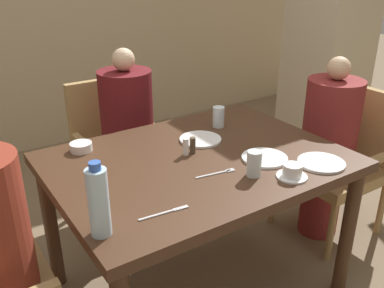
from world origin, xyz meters
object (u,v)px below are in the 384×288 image
object	(u,v)px
chair_right_side	(341,156)
plate_main_right	(265,158)
diner_in_right_chair	(328,148)
water_bottle	(98,202)
plate_dessert_center	(200,139)
bowl_small	(81,147)
diner_in_far_chair	(128,139)
plate_main_left	(321,163)
glass_tall_near	(219,117)
chair_far_side	(120,145)
teacup_with_saucer	(292,172)
glass_tall_mid	(254,164)

from	to	relation	value
chair_right_side	plate_main_right	xyz separation A→B (m)	(-0.83, -0.19, 0.28)
diner_in_right_chair	water_bottle	xyz separation A→B (m)	(-1.55, -0.31, 0.31)
plate_dessert_center	bowl_small	size ratio (longest dim) A/B	2.00
diner_in_right_chair	water_bottle	bearing A→B (deg)	-168.52
diner_in_far_chair	water_bottle	xyz separation A→B (m)	(-0.61, -1.08, 0.30)
plate_main_left	plate_main_right	world-z (taller)	same
plate_dessert_center	glass_tall_near	xyz separation A→B (m)	(0.19, 0.11, 0.05)
chair_far_side	diner_in_right_chair	world-z (taller)	diner_in_right_chair
water_bottle	glass_tall_near	distance (m)	1.09
chair_right_side	teacup_with_saucer	distance (m)	0.99
plate_main_right	teacup_with_saucer	xyz separation A→B (m)	(-0.02, -0.20, 0.02)
diner_in_far_chair	plate_main_right	distance (m)	1.00
plate_main_right	bowl_small	world-z (taller)	bowl_small
diner_in_far_chair	diner_in_right_chair	size ratio (longest dim) A/B	1.02
teacup_with_saucer	glass_tall_near	bearing A→B (deg)	81.88
chair_far_side	plate_main_right	size ratio (longest dim) A/B	4.23
chair_far_side	bowl_small	xyz separation A→B (m)	(-0.43, -0.54, 0.29)
plate_dessert_center	teacup_with_saucer	distance (m)	0.55
diner_in_far_chair	plate_main_left	world-z (taller)	diner_in_far_chair
teacup_with_saucer	chair_far_side	bearing A→B (deg)	99.79
chair_right_side	plate_main_left	size ratio (longest dim) A/B	4.23
teacup_with_saucer	diner_in_far_chair	bearing A→B (deg)	100.98
glass_tall_near	glass_tall_mid	xyz separation A→B (m)	(-0.22, -0.54, 0.00)
diner_in_right_chair	teacup_with_saucer	bearing A→B (deg)	-151.81
plate_dessert_center	water_bottle	world-z (taller)	water_bottle
plate_main_right	chair_far_side	bearing A→B (deg)	102.71
chair_right_side	teacup_with_saucer	world-z (taller)	chair_right_side
chair_right_side	water_bottle	distance (m)	1.76
diner_in_far_chair	teacup_with_saucer	size ratio (longest dim) A/B	8.67
chair_right_side	plate_main_right	bearing A→B (deg)	-167.38
diner_in_far_chair	diner_in_right_chair	world-z (taller)	diner_in_far_chair
water_bottle	diner_in_far_chair	bearing A→B (deg)	60.58
chair_far_side	plate_dessert_center	size ratio (longest dim) A/B	4.23
plate_main_left	bowl_small	distance (m)	1.13
bowl_small	water_bottle	xyz separation A→B (m)	(-0.18, -0.69, 0.11)
chair_far_side	glass_tall_near	world-z (taller)	chair_far_side
teacup_with_saucer	glass_tall_near	xyz separation A→B (m)	(0.09, 0.65, 0.03)
diner_in_right_chair	glass_tall_near	world-z (taller)	diner_in_right_chair
chair_right_side	bowl_small	size ratio (longest dim) A/B	8.48
teacup_with_saucer	chair_right_side	bearing A→B (deg)	24.06
diner_in_right_chair	teacup_with_saucer	world-z (taller)	diner_in_right_chair
plate_main_left	plate_dessert_center	world-z (taller)	same
plate_main_left	glass_tall_near	xyz separation A→B (m)	(-0.11, 0.63, 0.05)
chair_right_side	plate_main_right	distance (m)	0.90
diner_in_right_chair	bowl_small	world-z (taller)	diner_in_right_chair
diner_in_right_chair	water_bottle	distance (m)	1.61
diner_in_far_chair	glass_tall_near	distance (m)	0.64
plate_main_left	teacup_with_saucer	size ratio (longest dim) A/B	1.61
diner_in_far_chair	water_bottle	bearing A→B (deg)	-119.42
plate_dessert_center	glass_tall_mid	bearing A→B (deg)	-93.21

